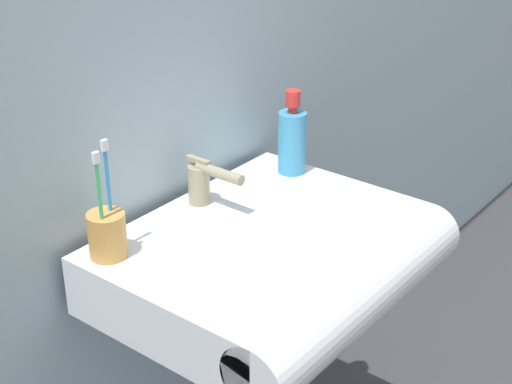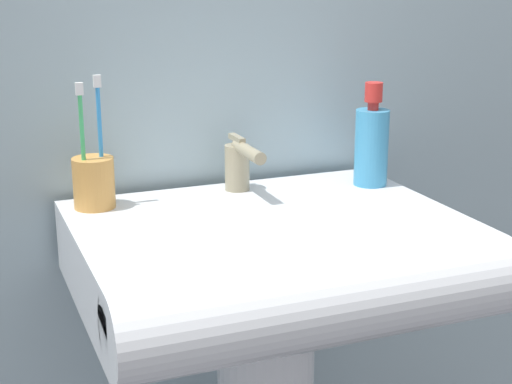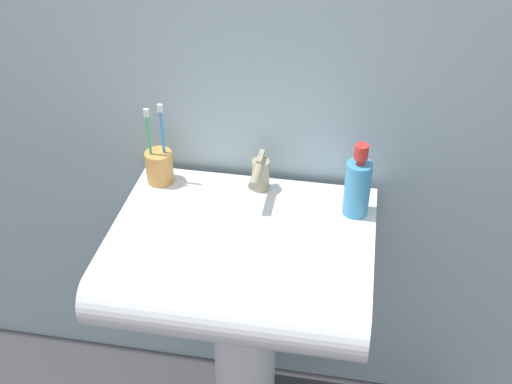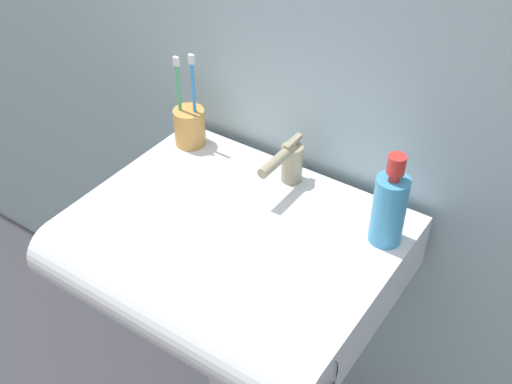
# 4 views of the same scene
# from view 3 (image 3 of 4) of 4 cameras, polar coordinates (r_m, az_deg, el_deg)

# --- Properties ---
(wall_back) EXTENTS (5.00, 0.05, 2.40)m
(wall_back) POSITION_cam_3_polar(r_m,az_deg,el_deg) (1.51, 0.61, 15.79)
(wall_back) COLOR #9EB7C1
(wall_back) RESTS_ON ground
(sink_pedestal) EXTENTS (0.17, 0.17, 0.65)m
(sink_pedestal) POSITION_cam_3_polar(r_m,az_deg,el_deg) (1.81, -0.99, -14.38)
(sink_pedestal) COLOR white
(sink_pedestal) RESTS_ON ground
(sink_basin) EXTENTS (0.61, 0.49, 0.12)m
(sink_basin) POSITION_cam_3_polar(r_m,az_deg,el_deg) (1.50, -1.49, -6.19)
(sink_basin) COLOR white
(sink_basin) RESTS_ON sink_pedestal
(faucet) EXTENTS (0.04, 0.14, 0.10)m
(faucet) POSITION_cam_3_polar(r_m,az_deg,el_deg) (1.58, 0.33, 1.61)
(faucet) COLOR tan
(faucet) RESTS_ON sink_basin
(toothbrush_cup) EXTENTS (0.07, 0.07, 0.22)m
(toothbrush_cup) POSITION_cam_3_polar(r_m,az_deg,el_deg) (1.64, -8.59, 2.33)
(toothbrush_cup) COLOR #D19347
(toothbrush_cup) RESTS_ON sink_basin
(soap_bottle) EXTENTS (0.06, 0.06, 0.19)m
(soap_bottle) POSITION_cam_3_polar(r_m,az_deg,el_deg) (1.52, 9.01, 0.52)
(soap_bottle) COLOR #3F99CC
(soap_bottle) RESTS_ON sink_basin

